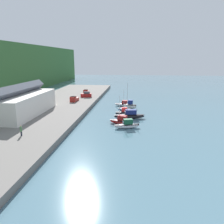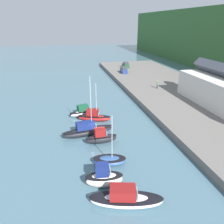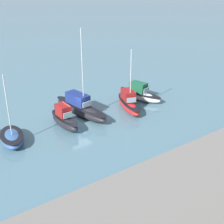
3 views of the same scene
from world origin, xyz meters
TOP-DOWN VIEW (x-y plane):
  - ground_plane at (0.00, 0.00)m, footprint 320.00×320.00m
  - quay_promenade at (0.00, 23.49)m, footprint 128.50×23.97m
  - moored_boat_0 at (-9.88, -1.15)m, footprint 3.25×6.34m
  - moored_boat_1 at (-6.85, 0.40)m, footprint 3.73×6.52m
  - moored_boat_2 at (-1.28, -1.49)m, footprint 3.19×8.81m
  - moored_boat_3 at (1.61, 0.24)m, footprint 1.59×4.96m
  - moored_boat_4 at (7.28, 0.33)m, footprint 3.02×4.68m
  - moored_boat_5 at (11.15, -1.19)m, footprint 2.32×4.49m
  - moored_boat_6 at (14.37, 0.44)m, footprint 4.11×7.95m
  - parked_car_0 at (-50.21, 19.33)m, footprint 4.20×1.81m
  - parked_car_1 at (-41.06, 15.96)m, footprint 4.28×1.99m
  - person_on_quay at (-20.76, 19.36)m, footprint 0.40×0.40m

SIDE VIEW (x-z plane):
  - ground_plane at x=0.00m, z-range 0.00..0.00m
  - moored_boat_4 at x=7.28m, z-range -2.91..4.06m
  - quay_promenade at x=0.00m, z-range 0.00..1.25m
  - moored_boat_6 at x=14.37m, z-range -0.31..1.76m
  - moored_boat_0 at x=-9.88m, z-range -0.32..1.93m
  - moored_boat_1 at x=-6.85m, z-range -2.83..4.49m
  - moored_boat_3 at x=1.61m, z-range -0.34..2.14m
  - moored_boat_2 at x=-1.28m, z-range -4.03..5.88m
  - moored_boat_5 at x=11.15m, z-range -0.37..2.50m
  - parked_car_0 at x=-50.21m, z-range 1.09..3.25m
  - parked_car_1 at x=-41.06m, z-range 1.09..3.25m
  - person_on_quay at x=-20.76m, z-range 1.28..3.42m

